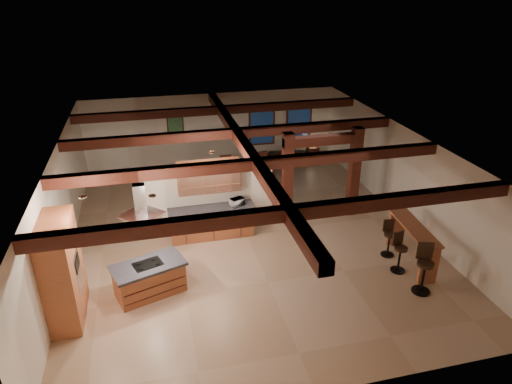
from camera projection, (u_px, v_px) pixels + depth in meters
The scene contains 23 objects.
ground at pixel (246, 234), 13.70m from camera, with size 12.00×12.00×0.00m, color tan.
room_walls at pixel (246, 180), 12.94m from camera, with size 12.00×12.00×12.00m.
ceiling_beams at pixel (245, 147), 12.53m from camera, with size 10.00×12.00×0.28m.
timber_posts at pixel (322, 166), 13.93m from camera, with size 2.50×0.30×2.90m.
partition_wall at pixel (209, 197), 13.46m from camera, with size 3.80×0.18×2.20m, color silver.
pantry_cabinet at pixel (62, 271), 9.90m from camera, with size 0.67×1.60×2.40m.
back_counter at pixel (212, 222), 13.38m from camera, with size 2.50×0.66×0.94m.
upper_display_cabinet at pixel (209, 176), 12.97m from camera, with size 1.80×0.36×0.95m.
range_hood at pixel (144, 229), 10.39m from camera, with size 1.10×1.10×1.40m.
back_windows at pixel (280, 124), 18.88m from camera, with size 2.70×0.07×1.70m.
framed_art at pixel (175, 126), 17.87m from camera, with size 0.65×0.05×0.85m.
recessed_cans at pixel (154, 179), 10.24m from camera, with size 3.16×2.46×0.03m.
kitchen_island at pixel (149, 278), 10.97m from camera, with size 1.89×1.39×0.84m.
dining_table at pixel (247, 180), 16.57m from camera, with size 1.85×1.03×0.65m, color #422210.
sofa at pixel (285, 155), 19.00m from camera, with size 1.84×0.72×0.54m, color black.
microwave at pixel (237, 202), 13.30m from camera, with size 0.39×0.27×0.22m, color silver.
bar_counter at pixel (413, 238), 12.03m from camera, with size 0.71×2.13×1.10m.
side_table at pixel (312, 153), 19.21m from camera, with size 0.45×0.45×0.56m, color #421710.
table_lamp at pixel (313, 142), 19.00m from camera, with size 0.25×0.25×0.29m.
bar_stool_a at pixel (424, 268), 10.94m from camera, with size 0.47×0.48×1.28m.
bar_stool_b at pixel (399, 252), 11.78m from camera, with size 0.38×0.40×1.09m.
bar_stool_c at pixel (389, 238), 12.46m from camera, with size 0.36×0.37×1.04m.
dining_chairs at pixel (247, 173), 16.46m from camera, with size 1.83×1.83×1.17m.
Camera 1 is at (-2.53, -11.59, 6.97)m, focal length 32.00 mm.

